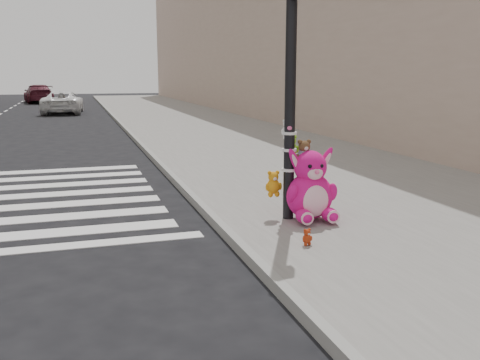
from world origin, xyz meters
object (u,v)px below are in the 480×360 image
object	(u,v)px
red_teddy	(307,237)
pink_bunny	(311,190)
car_white_near	(63,102)
signal_pole	(291,111)

from	to	relation	value
red_teddy	pink_bunny	bearing A→B (deg)	52.37
red_teddy	car_white_near	xyz separation A→B (m)	(-3.36, 27.29, 0.40)
car_white_near	red_teddy	bearing A→B (deg)	100.40
signal_pole	car_white_near	world-z (taller)	signal_pole
red_teddy	signal_pole	bearing A→B (deg)	66.17
red_teddy	car_white_near	size ratio (longest dim) A/B	0.05
signal_pole	red_teddy	xyz separation A→B (m)	(-0.29, -1.31, -1.51)
signal_pole	car_white_near	bearing A→B (deg)	97.99
pink_bunny	red_teddy	bearing A→B (deg)	-113.04
signal_pole	red_teddy	bearing A→B (deg)	-102.47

